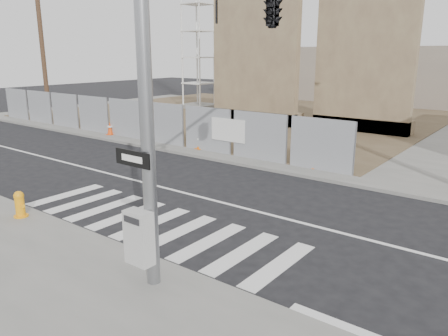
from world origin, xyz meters
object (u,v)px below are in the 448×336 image
Objects in this scene: fire_hydrant at (20,204)px; traffic_cone_a at (68,120)px; traffic_cone_b at (110,128)px; signal_pole at (237,39)px; traffic_cone_d at (313,159)px; traffic_cone_c at (200,141)px.

fire_hydrant is 0.93× the size of traffic_cone_a.
traffic_cone_b is (4.40, -0.33, -0.04)m from traffic_cone_a.
signal_pole is 9.93× the size of traffic_cone_b.
traffic_cone_d is at bearing -0.25° from traffic_cone_a.
traffic_cone_c is (-1.76, 9.67, 0.00)m from fire_hydrant.
traffic_cone_b is at bearing 152.87° from signal_pole.
traffic_cone_d is (12.06, 0.26, 0.00)m from traffic_cone_b.
traffic_cone_b is (-8.06, 9.45, -0.02)m from fire_hydrant.
fire_hydrant is at bearing -49.54° from traffic_cone_b.
fire_hydrant is (-5.50, -2.50, -4.30)m from signal_pole.
traffic_cone_b is at bearing 151.78° from fire_hydrant.
fire_hydrant is 9.83m from traffic_cone_c.
traffic_cone_b is at bearing -178.75° from traffic_cone_d.
traffic_cone_a is at bearing 163.19° from fire_hydrant.
traffic_cone_a is 1.12× the size of traffic_cone_b.
traffic_cone_b and traffic_cone_d have the same top height.
traffic_cone_a is at bearing 175.68° from traffic_cone_b.
traffic_cone_a is 16.46m from traffic_cone_d.
traffic_cone_a is at bearing 157.94° from signal_pole.
signal_pole is 9.54× the size of fire_hydrant.
signal_pole is 19.85m from traffic_cone_a.
fire_hydrant is at bearing -155.51° from signal_pole.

